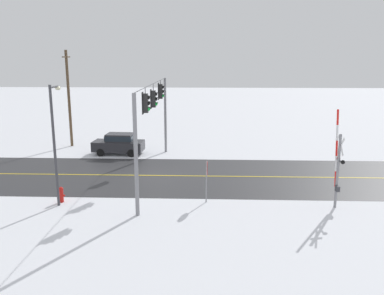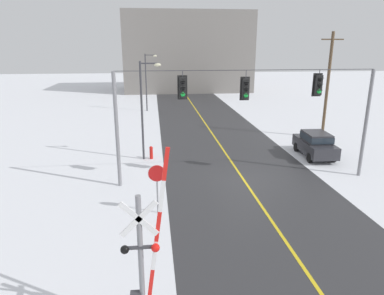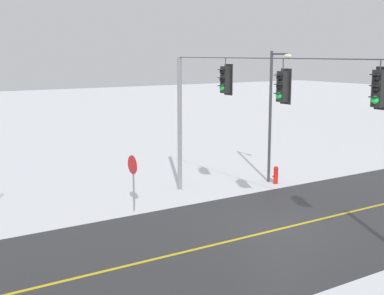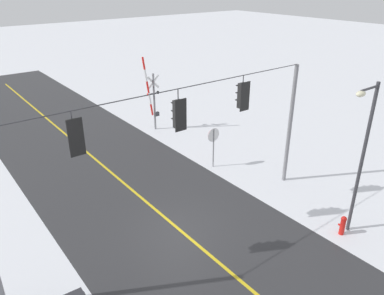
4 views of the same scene
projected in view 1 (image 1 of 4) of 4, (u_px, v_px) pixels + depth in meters
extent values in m
plane|color=white|center=(155.00, 176.00, 27.33)|extent=(160.00, 160.00, 0.00)
cube|color=#303033|center=(68.00, 175.00, 27.56)|extent=(9.00, 80.00, 0.01)
cube|color=gold|center=(68.00, 174.00, 27.56)|extent=(0.14, 72.00, 0.01)
cylinder|color=gray|center=(136.00, 156.00, 19.82)|extent=(0.20, 0.20, 6.20)
cylinder|color=gray|center=(165.00, 116.00, 33.47)|extent=(0.20, 0.20, 6.20)
cylinder|color=#38383D|center=(153.00, 84.00, 25.96)|extent=(14.00, 0.04, 0.04)
cylinder|color=#38383D|center=(145.00, 91.00, 22.59)|extent=(0.04, 0.04, 0.34)
cube|color=black|center=(146.00, 103.00, 22.75)|extent=(0.34, 0.28, 1.08)
cube|color=black|center=(143.00, 103.00, 22.76)|extent=(0.52, 0.03, 1.26)
sphere|color=black|center=(148.00, 98.00, 22.67)|extent=(0.24, 0.24, 0.24)
cube|color=black|center=(149.00, 96.00, 22.65)|extent=(0.26, 0.16, 0.03)
sphere|color=black|center=(148.00, 103.00, 22.74)|extent=(0.24, 0.24, 0.24)
cube|color=black|center=(149.00, 102.00, 22.72)|extent=(0.26, 0.16, 0.03)
sphere|color=green|center=(148.00, 109.00, 22.81)|extent=(0.24, 0.24, 0.24)
cube|color=black|center=(149.00, 107.00, 22.79)|extent=(0.26, 0.16, 0.03)
cylinder|color=#38383D|center=(153.00, 87.00, 25.88)|extent=(0.04, 0.04, 0.44)
cube|color=black|center=(153.00, 99.00, 26.05)|extent=(0.34, 0.28, 1.08)
cube|color=black|center=(151.00, 99.00, 26.05)|extent=(0.52, 0.03, 1.26)
sphere|color=black|center=(156.00, 94.00, 25.97)|extent=(0.24, 0.24, 0.24)
cube|color=black|center=(157.00, 93.00, 25.95)|extent=(0.26, 0.16, 0.03)
sphere|color=black|center=(156.00, 99.00, 26.04)|extent=(0.24, 0.24, 0.24)
cube|color=black|center=(157.00, 98.00, 26.02)|extent=(0.26, 0.16, 0.03)
sphere|color=green|center=(156.00, 104.00, 26.11)|extent=(0.24, 0.24, 0.24)
cube|color=black|center=(157.00, 103.00, 26.09)|extent=(0.26, 0.16, 0.03)
cylinder|color=#38383D|center=(160.00, 82.00, 29.81)|extent=(0.04, 0.04, 0.29)
cube|color=black|center=(161.00, 91.00, 29.96)|extent=(0.34, 0.28, 1.08)
cube|color=black|center=(158.00, 91.00, 29.97)|extent=(0.52, 0.03, 1.26)
sphere|color=black|center=(163.00, 87.00, 29.89)|extent=(0.24, 0.24, 0.24)
cube|color=black|center=(163.00, 86.00, 29.86)|extent=(0.26, 0.16, 0.03)
sphere|color=black|center=(163.00, 91.00, 29.96)|extent=(0.24, 0.24, 0.24)
cube|color=black|center=(164.00, 90.00, 29.93)|extent=(0.26, 0.16, 0.03)
sphere|color=green|center=(163.00, 96.00, 30.03)|extent=(0.24, 0.24, 0.24)
cube|color=black|center=(164.00, 95.00, 30.01)|extent=(0.26, 0.16, 0.03)
cylinder|color=gray|center=(206.00, 182.00, 22.09)|extent=(0.07, 0.07, 2.30)
cylinder|color=#B71414|center=(207.00, 168.00, 21.91)|extent=(0.76, 0.03, 0.76)
cylinder|color=white|center=(207.00, 168.00, 21.91)|extent=(0.80, 0.01, 0.80)
cylinder|color=gray|center=(338.00, 171.00, 21.15)|extent=(0.14, 0.14, 4.00)
cube|color=white|center=(341.00, 145.00, 20.84)|extent=(0.98, 0.04, 0.98)
cube|color=white|center=(341.00, 145.00, 20.84)|extent=(0.98, 0.04, 0.98)
cube|color=#38383D|center=(339.00, 160.00, 21.02)|extent=(0.80, 0.06, 0.08)
sphere|color=black|center=(343.00, 162.00, 20.64)|extent=(0.22, 0.22, 0.22)
sphere|color=red|center=(338.00, 159.00, 21.39)|extent=(0.22, 0.22, 0.22)
cube|color=red|center=(336.00, 179.00, 21.49)|extent=(0.21, 0.08, 0.83)
cube|color=white|center=(336.00, 164.00, 21.42)|extent=(0.21, 0.08, 0.83)
cube|color=red|center=(337.00, 148.00, 21.35)|extent=(0.21, 0.08, 0.83)
cube|color=white|center=(337.00, 133.00, 21.28)|extent=(0.21, 0.08, 0.83)
cube|color=red|center=(338.00, 117.00, 21.21)|extent=(0.21, 0.08, 0.83)
cube|color=#38383D|center=(337.00, 189.00, 21.17)|extent=(0.28, 0.20, 0.28)
cube|color=#2D2D33|center=(118.00, 146.00, 33.15)|extent=(1.98, 4.19, 0.80)
cube|color=#2D2D33|center=(120.00, 137.00, 32.98)|extent=(1.61, 2.21, 0.64)
cube|color=#232D38|center=(120.00, 137.00, 32.98)|extent=(1.65, 2.29, 0.40)
sphere|color=#EFEACC|center=(92.00, 146.00, 32.77)|extent=(0.16, 0.16, 0.16)
sphere|color=#EFEACC|center=(96.00, 143.00, 33.88)|extent=(0.16, 0.16, 0.16)
cylinder|color=black|center=(101.00, 152.00, 32.57)|extent=(0.25, 0.65, 0.64)
cylinder|color=black|center=(107.00, 148.00, 34.13)|extent=(0.25, 0.65, 0.64)
cylinder|color=black|center=(131.00, 153.00, 32.34)|extent=(0.25, 0.65, 0.64)
cylinder|color=black|center=(136.00, 149.00, 33.90)|extent=(0.25, 0.65, 0.64)
cylinder|color=#38383D|center=(54.00, 147.00, 21.13)|extent=(0.14, 0.14, 6.50)
cylinder|color=#38383D|center=(54.00, 87.00, 20.99)|extent=(1.10, 0.09, 0.09)
ellipsoid|color=beige|center=(58.00, 88.00, 21.54)|extent=(0.44, 0.28, 0.22)
cylinder|color=red|center=(62.00, 196.00, 22.27)|extent=(0.22, 0.22, 0.70)
sphere|color=red|center=(61.00, 189.00, 22.18)|extent=(0.24, 0.24, 0.24)
cylinder|color=red|center=(64.00, 195.00, 22.26)|extent=(0.09, 0.10, 0.09)
cylinder|color=brown|center=(69.00, 99.00, 35.51)|extent=(0.24, 0.24, 8.48)
cube|color=#4C3A28|center=(66.00, 57.00, 34.70)|extent=(1.80, 0.10, 0.10)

